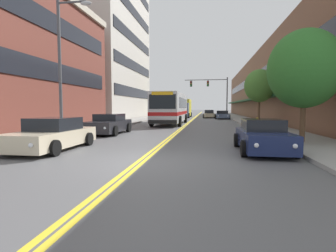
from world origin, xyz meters
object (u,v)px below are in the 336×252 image
Objects in this scene: car_red_parked_left_mid at (165,115)px; box_truck at (183,108)px; car_charcoal_parked_left_far at (109,124)px; car_beige_moving_lead at (209,114)px; car_slate_blue_parked_right_mid at (222,115)px; street_tree_right_near at (304,69)px; fire_hydrant at (257,123)px; city_bus at (171,107)px; traffic_signal_mast at (212,89)px; street_tree_right_mid at (259,86)px; car_champagne_parked_left_near at (53,135)px; street_lamp_left_near at (64,59)px; car_navy_parked_right_foreground at (263,137)px.

box_truck reaches higher than car_red_parked_left_mid.
car_charcoal_parked_left_far is (-0.03, -23.36, 0.03)m from car_red_parked_left_mid.
car_slate_blue_parked_right_mid is at bearing -64.73° from car_beige_moving_lead.
street_tree_right_near reaches higher than fire_hydrant.
city_bus is 16.42m from traffic_signal_mast.
street_tree_right_mid is at bearing 36.96° from car_charcoal_parked_left_far.
car_slate_blue_parked_right_mid reaches higher than fire_hydrant.
city_bus reaches higher than car_champagne_parked_left_near.
fire_hydrant is at bearing 37.52° from street_lamp_left_near.
car_champagne_parked_left_near is at bearing -93.68° from box_truck.
street_lamp_left_near is at bearing -108.35° from car_slate_blue_parked_right_mid.
traffic_signal_mast is 31.50m from street_lamp_left_near.
box_truck is (2.36, 28.82, 0.97)m from car_charcoal_parked_left_far.
street_tree_right_near is (11.07, -3.55, 2.95)m from car_charcoal_parked_left_far.
street_tree_right_mid is at bearing 88.94° from street_tree_right_near.
street_tree_right_mid is at bearing 80.16° from car_navy_parked_right_foreground.
box_truck is at bearing 85.32° from car_charcoal_parked_left_far.
car_navy_parked_right_foreground reaches higher than car_slate_blue_parked_right_mid.
car_slate_blue_parked_right_mid is 0.93× the size of street_tree_right_mid.
fire_hydrant is (8.01, -24.68, -1.04)m from box_truck.
street_tree_right_mid reaches higher than fire_hydrant.
car_champagne_parked_left_near is 29.97m from car_red_parked_left_mid.
fire_hydrant is (1.59, -19.93, -0.03)m from car_slate_blue_parked_right_mid.
car_navy_parked_right_foreground is 0.87× the size of car_slate_blue_parked_right_mid.
street_tree_right_near reaches higher than car_slate_blue_parked_right_mid.
street_tree_right_near is 8.29m from fire_hydrant.
street_tree_right_near is at bearing -85.27° from car_slate_blue_parked_right_mid.
street_tree_right_near is at bearing 45.61° from car_navy_parked_right_foreground.
street_lamp_left_near is at bearing -91.36° from car_red_parked_left_mid.
city_bus is at bearing 139.44° from fire_hydrant.
city_bus is 1.49× the size of street_lamp_left_near.
car_charcoal_parked_left_far is 5.42× the size of fire_hydrant.
street_tree_right_near is (11.69, 0.75, -0.66)m from street_lamp_left_near.
car_slate_blue_parked_right_mid is at bearing 99.15° from street_tree_right_mid.
street_tree_right_near reaches higher than city_bus.
car_champagne_parked_left_near is at bearing -89.32° from car_charcoal_parked_left_far.
traffic_signal_mast is at bearing 125.31° from car_slate_blue_parked_right_mid.
car_navy_parked_right_foreground reaches higher than fire_hydrant.
car_beige_moving_lead reaches higher than car_slate_blue_parked_right_mid.
car_beige_moving_lead is at bearing 102.93° from traffic_signal_mast.
city_bus is 2.08× the size of street_tree_right_mid.
city_bus is 16.57m from street_tree_right_near.
car_beige_moving_lead is (6.81, 28.23, -0.03)m from car_charcoal_parked_left_far.
traffic_signal_mast reaches higher than street_tree_right_near.
car_red_parked_left_mid is at bearing -175.38° from car_slate_blue_parked_right_mid.
street_tree_right_mid is (2.49, 14.37, 3.14)m from car_navy_parked_right_foreground.
car_champagne_parked_left_near reaches higher than car_beige_moving_lead.
car_champagne_parked_left_near is 35.53m from box_truck.
traffic_signal_mast reaches higher than car_champagne_parked_left_near.
car_champagne_parked_left_near is 0.67× the size of traffic_signal_mast.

